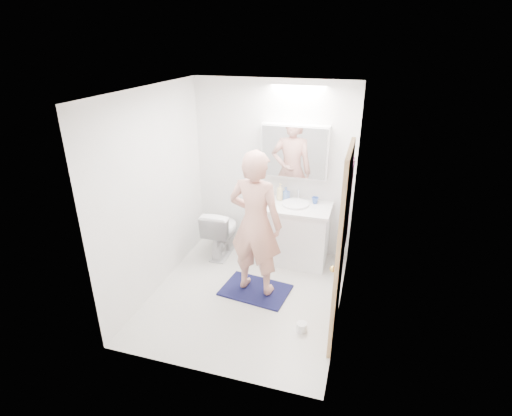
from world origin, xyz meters
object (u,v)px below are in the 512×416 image
at_px(soap_bottle_b, 286,193).
at_px(toilet_paper_roll, 302,327).
at_px(person, 255,224).
at_px(toothbrush_cup, 315,200).
at_px(toilet, 222,231).
at_px(medicine_cabinet, 295,151).
at_px(soap_bottle_a, 280,192).
at_px(vanity_cabinet, 294,235).

xyz_separation_m(soap_bottle_b, toilet_paper_roll, (0.55, -1.59, -0.86)).
bearing_deg(person, toothbrush_cup, -110.04).
bearing_deg(toilet, toothbrush_cup, -168.23).
xyz_separation_m(medicine_cabinet, person, (-0.21, -1.07, -0.58)).
xyz_separation_m(medicine_cabinet, toilet, (-0.93, -0.33, -1.15)).
bearing_deg(toothbrush_cup, toilet, -167.56).
xyz_separation_m(person, soap_bottle_a, (0.05, 1.01, 0.02)).
relative_size(toilet, toothbrush_cup, 7.49).
distance_m(person, soap_bottle_b, 1.05).
distance_m(soap_bottle_b, toilet_paper_roll, 1.89).
distance_m(vanity_cabinet, toothbrush_cup, 0.55).
bearing_deg(toothbrush_cup, vanity_cabinet, -146.11).
height_order(medicine_cabinet, toilet_paper_roll, medicine_cabinet).
xyz_separation_m(person, soap_bottle_b, (0.12, 1.04, -0.01)).
relative_size(toilet, soap_bottle_b, 3.95).
distance_m(toilet, soap_bottle_a, 1.00).
xyz_separation_m(toilet, soap_bottle_b, (0.84, 0.30, 0.56)).
height_order(vanity_cabinet, soap_bottle_b, soap_bottle_b).
distance_m(vanity_cabinet, soap_bottle_a, 0.62).
height_order(person, soap_bottle_a, person).
relative_size(soap_bottle_b, toilet_paper_roll, 1.63).
xyz_separation_m(soap_bottle_b, toothbrush_cup, (0.41, -0.02, -0.05)).
bearing_deg(toilet, toilet_paper_roll, 136.55).
bearing_deg(medicine_cabinet, toilet_paper_roll, -74.10).
height_order(medicine_cabinet, person, medicine_cabinet).
bearing_deg(toilet_paper_roll, soap_bottle_b, 109.21).
bearing_deg(soap_bottle_b, toothbrush_cup, -2.83).
xyz_separation_m(soap_bottle_a, toilet_paper_roll, (0.63, -1.56, -0.89)).
relative_size(soap_bottle_b, toothbrush_cup, 1.90).
xyz_separation_m(person, toothbrush_cup, (0.53, 1.02, -0.05)).
bearing_deg(toilet, soap_bottle_b, -161.36).
relative_size(toilet, person, 0.41).
bearing_deg(toilet_paper_roll, toothbrush_cup, 95.37).
distance_m(vanity_cabinet, soap_bottle_b, 0.57).
bearing_deg(medicine_cabinet, toothbrush_cup, -9.08).
bearing_deg(toothbrush_cup, medicine_cabinet, 170.92).
relative_size(vanity_cabinet, medicine_cabinet, 1.02).
bearing_deg(person, medicine_cabinet, -94.01).
bearing_deg(medicine_cabinet, soap_bottle_b, -161.98).
distance_m(vanity_cabinet, toilet, 1.02).
bearing_deg(medicine_cabinet, toilet, -160.82).
xyz_separation_m(toothbrush_cup, toilet_paper_roll, (0.15, -1.57, -0.81)).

